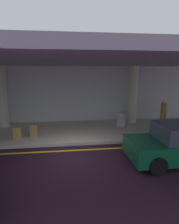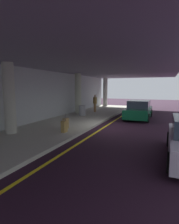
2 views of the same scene
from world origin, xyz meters
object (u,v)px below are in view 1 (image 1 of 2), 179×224
object	(u,v)px
suitcase_upright_primary	(34,131)
trash_bin_steel	(121,120)
suitcase_upright_secondary	(17,133)
support_column_far_left	(3,97)
traveler_with_luggage	(164,110)
support_column_left_mid	(133,95)

from	to	relation	value
suitcase_upright_primary	trash_bin_steel	xyz separation A→B (m)	(4.99, 1.28, 0.11)
suitcase_upright_secondary	support_column_far_left	bearing A→B (deg)	108.46
trash_bin_steel	suitcase_upright_secondary	bearing A→B (deg)	-164.22
traveler_with_luggage	suitcase_upright_primary	bearing A→B (deg)	170.08
traveler_with_luggage	support_column_left_mid	bearing A→B (deg)	129.61
support_column_far_left	trash_bin_steel	world-z (taller)	support_column_far_left
traveler_with_luggage	suitcase_upright_primary	distance (m)	7.72
support_column_far_left	support_column_left_mid	xyz separation A→B (m)	(8.00, 0.00, 0.00)
support_column_left_mid	trash_bin_steel	distance (m)	1.92
traveler_with_luggage	trash_bin_steel	distance (m)	2.68
traveler_with_luggage	support_column_far_left	bearing A→B (deg)	155.67
support_column_far_left	support_column_left_mid	bearing A→B (deg)	0.00
support_column_far_left	suitcase_upright_primary	size ratio (longest dim) A/B	4.06
suitcase_upright_primary	traveler_with_luggage	bearing A→B (deg)	3.62
support_column_far_left	traveler_with_luggage	bearing A→B (deg)	-6.09
support_column_left_mid	traveler_with_luggage	world-z (taller)	support_column_left_mid
support_column_far_left	traveler_with_luggage	size ratio (longest dim) A/B	2.17
support_column_far_left	suitcase_upright_secondary	world-z (taller)	support_column_far_left
suitcase_upright_secondary	support_column_left_mid	bearing A→B (deg)	11.80
support_column_left_mid	suitcase_upright_primary	size ratio (longest dim) A/B	4.06
support_column_far_left	suitcase_upright_secondary	bearing A→B (deg)	-63.05
support_column_far_left	trash_bin_steel	xyz separation A→B (m)	(7.01, -0.87, -1.40)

